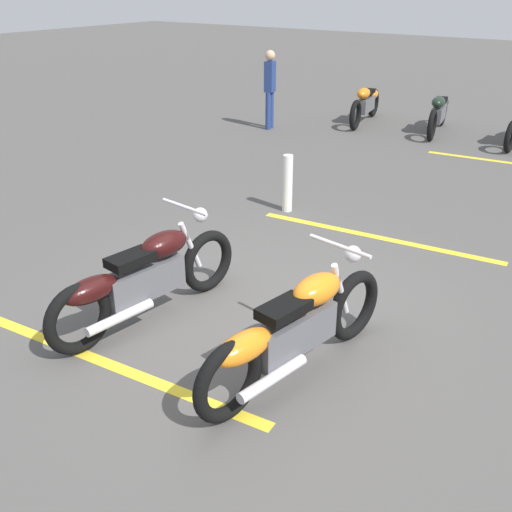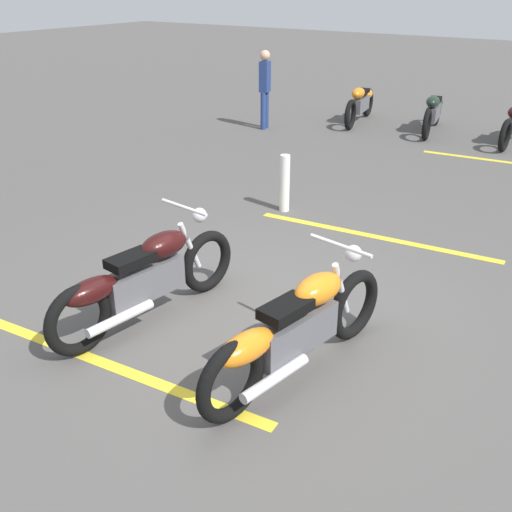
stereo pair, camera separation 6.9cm
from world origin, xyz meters
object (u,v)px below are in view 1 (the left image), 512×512
motorcycle_dark_foreground (143,278)px  motorcycle_row_far_right (366,103)px  bollard_post (288,183)px  motorcycle_bright_foreground (294,329)px  motorcycle_row_right (439,112)px  bystander_near_row (270,86)px

motorcycle_dark_foreground → motorcycle_row_far_right: motorcycle_dark_foreground is taller
bollard_post → motorcycle_dark_foreground: bearing=-172.0°
motorcycle_dark_foreground → motorcycle_row_far_right: 9.31m
motorcycle_bright_foreground → motorcycle_row_right: 9.28m
motorcycle_bright_foreground → bystander_near_row: bearing=44.6°
motorcycle_row_far_right → bollard_post: (-5.79, -1.53, -0.04)m
motorcycle_dark_foreground → motorcycle_row_far_right: bearing=19.7°
motorcycle_row_right → bystander_near_row: size_ratio=1.28×
motorcycle_row_far_right → motorcycle_bright_foreground: bearing=12.0°
motorcycle_row_right → bystander_near_row: bearing=-71.4°
motorcycle_bright_foreground → bystander_near_row: (7.31, 5.10, 0.45)m
motorcycle_dark_foreground → bystander_near_row: size_ratio=1.36×
bystander_near_row → bollard_post: bearing=-63.7°
motorcycle_bright_foreground → bystander_near_row: 8.93m
bystander_near_row → bollard_post: bystander_near_row is taller
motorcycle_row_right → bystander_near_row: 3.63m
motorcycle_bright_foreground → bystander_near_row: size_ratio=1.35×
motorcycle_dark_foreground → bollard_post: (3.31, 0.46, -0.06)m
motorcycle_bright_foreground → motorcycle_row_far_right: bearing=31.6°
bystander_near_row → bollard_post: 5.06m
motorcycle_dark_foreground → bystander_near_row: (7.36, 3.46, 0.45)m
motorcycle_row_far_right → bystander_near_row: 2.32m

